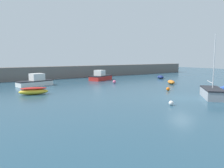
# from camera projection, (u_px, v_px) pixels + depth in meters

# --- Properties ---
(ground_plane) EXTENTS (120.00, 120.00, 0.20)m
(ground_plane) POSITION_uv_depth(u_px,v_px,m) (182.00, 99.00, 22.44)
(ground_plane) COLOR #284C60
(harbor_breakwater) EXTENTS (63.55, 2.62, 2.39)m
(harbor_breakwater) POSITION_uv_depth(u_px,v_px,m) (72.00, 72.00, 44.85)
(harbor_breakwater) COLOR #66605B
(harbor_breakwater) RESTS_ON ground_plane
(dinghy_near_pier) EXTENTS (2.01, 2.29, 0.60)m
(dinghy_near_pier) POSITION_uv_depth(u_px,v_px,m) (171.00, 82.00, 34.17)
(dinghy_near_pier) COLOR orange
(dinghy_near_pier) RESTS_ON ground_plane
(rowboat_with_red_cover) EXTENTS (3.34, 1.97, 0.82)m
(rowboat_with_red_cover) POSITION_uv_depth(u_px,v_px,m) (34.00, 91.00, 24.35)
(rowboat_with_red_cover) COLOR yellow
(rowboat_with_red_cover) RESTS_ON ground_plane
(fishing_dinghy_green) EXTENTS (2.08, 2.42, 0.65)m
(fishing_dinghy_green) POSITION_uv_depth(u_px,v_px,m) (160.00, 77.00, 42.79)
(fishing_dinghy_green) COLOR navy
(fishing_dinghy_green) RESTS_ON ground_plane
(cabin_cruiser_white) EXTENTS (5.17, 3.93, 1.84)m
(cabin_cruiser_white) POSITION_uv_depth(u_px,v_px,m) (100.00, 77.00, 39.88)
(cabin_cruiser_white) COLOR red
(cabin_cruiser_white) RESTS_ON ground_plane
(motorboat_with_cabin) EXTENTS (5.32, 2.92, 1.79)m
(motorboat_with_cabin) POSITION_uv_depth(u_px,v_px,m) (36.00, 81.00, 31.89)
(motorboat_with_cabin) COLOR white
(motorboat_with_cabin) RESTS_ON ground_plane
(sailboat_tall_mast) EXTENTS (4.53, 4.39, 6.47)m
(sailboat_tall_mast) POSITION_uv_depth(u_px,v_px,m) (212.00, 93.00, 22.32)
(sailboat_tall_mast) COLOR gray
(sailboat_tall_mast) RESTS_ON ground_plane
(mooring_buoy_orange) EXTENTS (0.45, 0.45, 0.45)m
(mooring_buoy_orange) POSITION_uv_depth(u_px,v_px,m) (168.00, 89.00, 27.22)
(mooring_buoy_orange) COLOR orange
(mooring_buoy_orange) RESTS_ON ground_plane
(mooring_buoy_white) EXTENTS (0.41, 0.41, 0.41)m
(mooring_buoy_white) POSITION_uv_depth(u_px,v_px,m) (171.00, 103.00, 18.86)
(mooring_buoy_white) COLOR white
(mooring_buoy_white) RESTS_ON ground_plane
(mooring_buoy_pink) EXTENTS (0.53, 0.53, 0.53)m
(mooring_buoy_pink) POSITION_uv_depth(u_px,v_px,m) (114.00, 82.00, 34.79)
(mooring_buoy_pink) COLOR #EA668C
(mooring_buoy_pink) RESTS_ON ground_plane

